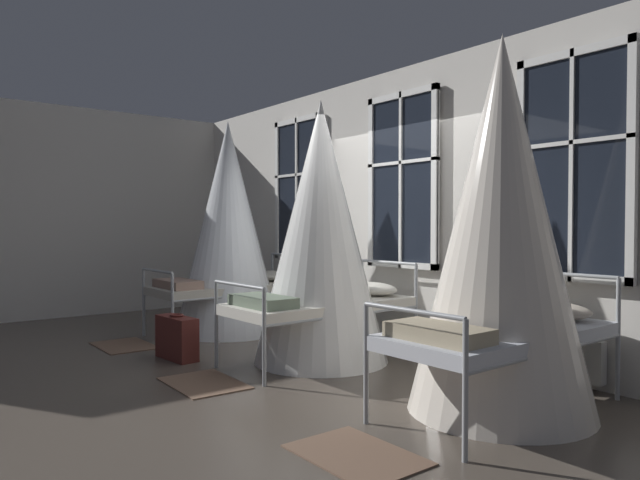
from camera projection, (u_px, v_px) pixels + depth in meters
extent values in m
plane|color=brown|center=(335.00, 360.00, 5.98)|extent=(19.62, 19.62, 0.00)
cube|color=silver|center=(408.00, 208.00, 6.61)|extent=(9.30, 0.10, 3.17)
cube|color=silver|center=(28.00, 211.00, 8.42)|extent=(0.10, 6.94, 3.17)
cube|color=black|center=(297.00, 189.00, 8.12)|extent=(1.05, 0.02, 1.98)
cube|color=silver|center=(298.00, 257.00, 8.14)|extent=(1.05, 0.06, 0.07)
cube|color=silver|center=(297.00, 120.00, 8.09)|extent=(1.05, 0.06, 0.07)
cube|color=silver|center=(278.00, 190.00, 8.50)|extent=(0.07, 0.06, 1.98)
cube|color=silver|center=(319.00, 187.00, 7.73)|extent=(0.07, 0.06, 1.98)
cube|color=silver|center=(297.00, 189.00, 8.12)|extent=(0.04, 0.06, 1.98)
cube|color=silver|center=(297.00, 175.00, 8.11)|extent=(1.05, 0.06, 0.04)
cube|color=black|center=(402.00, 180.00, 6.53)|extent=(1.05, 0.02, 1.98)
cube|color=silver|center=(401.00, 265.00, 6.56)|extent=(1.05, 0.06, 0.07)
cube|color=silver|center=(402.00, 95.00, 6.51)|extent=(1.05, 0.06, 0.07)
cube|color=silver|center=(372.00, 183.00, 6.92)|extent=(0.07, 0.06, 1.98)
cube|color=silver|center=(435.00, 177.00, 6.14)|extent=(0.07, 0.06, 1.98)
cube|color=silver|center=(402.00, 180.00, 6.53)|extent=(0.04, 0.06, 1.98)
cube|color=silver|center=(402.00, 162.00, 6.53)|extent=(1.05, 0.06, 0.04)
cube|color=black|center=(572.00, 166.00, 4.95)|extent=(1.05, 0.02, 1.98)
cube|color=silver|center=(571.00, 277.00, 4.97)|extent=(1.05, 0.06, 0.07)
cube|color=silver|center=(574.00, 53.00, 4.92)|extent=(1.05, 0.06, 0.07)
cube|color=silver|center=(521.00, 170.00, 5.34)|extent=(0.07, 0.06, 1.98)
cube|color=silver|center=(632.00, 161.00, 4.56)|extent=(0.07, 0.06, 1.98)
cube|color=silver|center=(572.00, 166.00, 4.95)|extent=(0.04, 0.06, 1.98)
cube|color=silver|center=(573.00, 142.00, 4.94)|extent=(1.05, 0.06, 0.04)
cube|color=silver|center=(400.00, 326.00, 6.56)|extent=(4.62, 0.10, 0.36)
cylinder|color=#9EA3A8|center=(272.00, 287.00, 8.45)|extent=(0.04, 0.04, 0.97)
cylinder|color=#9EA3A8|center=(308.00, 292.00, 7.79)|extent=(0.04, 0.04, 0.97)
cylinder|color=#9EA3A8|center=(144.00, 302.00, 7.25)|extent=(0.04, 0.04, 0.84)
cylinder|color=#9EA3A8|center=(172.00, 310.00, 6.59)|extent=(0.04, 0.04, 0.84)
cylinder|color=#9EA3A8|center=(213.00, 289.00, 7.85)|extent=(0.05, 1.93, 0.03)
cylinder|color=#9EA3A8|center=(246.00, 295.00, 7.19)|extent=(0.05, 1.93, 0.03)
cylinder|color=#9EA3A8|center=(289.00, 255.00, 8.11)|extent=(0.84, 0.04, 0.03)
cylinder|color=#9EA3A8|center=(157.00, 271.00, 6.91)|extent=(0.84, 0.04, 0.03)
cube|color=#B7B2A3|center=(229.00, 288.00, 7.52)|extent=(0.89, 1.96, 0.10)
ellipsoid|color=#B7B2A3|center=(275.00, 276.00, 7.96)|extent=(0.65, 0.41, 0.14)
cube|color=gray|center=(178.00, 284.00, 7.07)|extent=(0.70, 0.37, 0.10)
cone|color=white|center=(228.00, 227.00, 7.50)|extent=(1.36, 1.36, 2.73)
cylinder|color=#9EA3A8|center=(362.00, 301.00, 6.85)|extent=(0.04, 0.04, 0.97)
cylinder|color=#9EA3A8|center=(416.00, 310.00, 6.19)|extent=(0.04, 0.04, 0.97)
cylinder|color=#9EA3A8|center=(216.00, 324.00, 5.64)|extent=(0.04, 0.04, 0.84)
cylinder|color=#9EA3A8|center=(264.00, 338.00, 4.99)|extent=(0.04, 0.04, 0.84)
cylinder|color=#9EA3A8|center=(296.00, 306.00, 6.25)|extent=(0.06, 1.93, 0.03)
cylinder|color=#9EA3A8|center=(348.00, 315.00, 5.59)|extent=(0.06, 1.93, 0.03)
cylinder|color=#9EA3A8|center=(388.00, 262.00, 6.51)|extent=(0.84, 0.05, 0.03)
cylinder|color=#9EA3A8|center=(239.00, 285.00, 5.31)|extent=(0.84, 0.05, 0.03)
cube|color=silver|center=(321.00, 305.00, 5.92)|extent=(0.89, 1.96, 0.10)
ellipsoid|color=silver|center=(372.00, 289.00, 6.37)|extent=(0.65, 0.41, 0.14)
cube|color=slate|center=(263.00, 301.00, 5.47)|extent=(0.70, 0.37, 0.10)
cone|color=white|center=(321.00, 231.00, 5.90)|extent=(1.36, 1.36, 2.66)
cylinder|color=#9EA3A8|center=(522.00, 325.00, 5.25)|extent=(0.04, 0.04, 0.97)
cylinder|color=#9EA3A8|center=(618.00, 339.00, 4.59)|extent=(0.04, 0.04, 0.97)
cylinder|color=#9EA3A8|center=(366.00, 364.00, 4.05)|extent=(0.04, 0.04, 0.84)
cylinder|color=#9EA3A8|center=(465.00, 391.00, 3.39)|extent=(0.04, 0.04, 0.84)
cylinder|color=#9EA3A8|center=(454.00, 334.00, 4.65)|extent=(0.05, 1.93, 0.03)
cylinder|color=#9EA3A8|center=(553.00, 352.00, 3.99)|extent=(0.05, 1.93, 0.03)
cylinder|color=#9EA3A8|center=(568.00, 274.00, 4.91)|extent=(0.84, 0.04, 0.03)
cylinder|color=#9EA3A8|center=(412.00, 311.00, 3.71)|extent=(0.84, 0.04, 0.03)
cube|color=silver|center=(500.00, 335.00, 4.31)|extent=(0.89, 1.96, 0.10)
ellipsoid|color=beige|center=(552.00, 310.00, 4.76)|extent=(0.65, 0.41, 0.14)
cube|color=tan|center=(438.00, 333.00, 3.87)|extent=(0.70, 0.37, 0.10)
cone|color=silver|center=(501.00, 224.00, 4.29)|extent=(1.36, 1.36, 2.79)
cube|color=brown|center=(124.00, 345.00, 6.66)|extent=(0.80, 0.56, 0.01)
cube|color=brown|center=(204.00, 383.00, 5.08)|extent=(0.82, 0.58, 0.01)
cube|color=brown|center=(357.00, 455.00, 3.49)|extent=(0.80, 0.56, 0.01)
cube|color=#5B231E|center=(177.00, 338.00, 6.01)|extent=(0.57, 0.25, 0.44)
cube|color=tan|center=(186.00, 336.00, 6.08)|extent=(0.50, 0.05, 0.03)
torus|color=#5B231E|center=(177.00, 315.00, 6.00)|extent=(0.16, 0.16, 0.02)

